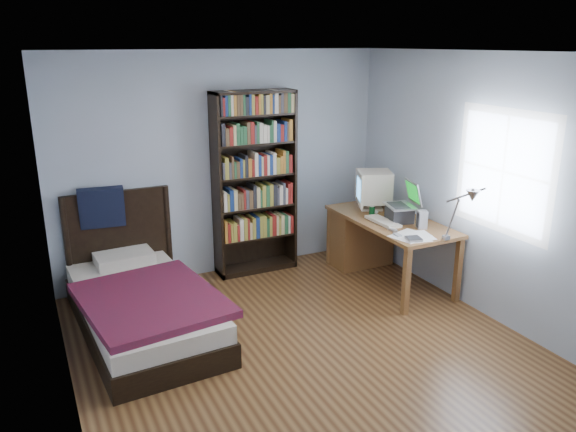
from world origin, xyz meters
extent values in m
plane|color=#4C2C16|center=(0.00, 0.00, 0.00)|extent=(4.20, 4.20, 0.00)
plane|color=white|center=(0.00, 0.00, 2.50)|extent=(4.20, 4.20, 0.00)
cube|color=#9CADB7|center=(0.00, 2.10, 1.25)|extent=(3.80, 0.04, 2.50)
cube|color=#9CADB7|center=(0.00, -2.10, 1.25)|extent=(3.80, 0.04, 2.50)
cube|color=#9CADB7|center=(-1.90, 0.00, 1.25)|extent=(0.04, 4.20, 2.50)
cube|color=#9CADB7|center=(1.90, 0.00, 1.25)|extent=(0.04, 4.20, 2.50)
cube|color=white|center=(1.89, -0.15, 1.45)|extent=(0.01, 1.14, 1.14)
cube|color=white|center=(1.88, -0.15, 1.45)|extent=(0.01, 1.00, 1.00)
cube|color=brown|center=(1.50, 0.98, 0.71)|extent=(0.75, 1.58, 0.04)
cube|color=brown|center=(1.18, 0.24, 0.34)|extent=(0.06, 0.06, 0.69)
cube|color=brown|center=(1.83, 0.24, 0.34)|extent=(0.06, 0.06, 0.69)
cube|color=brown|center=(1.18, 1.71, 0.34)|extent=(0.06, 0.06, 0.69)
cube|color=brown|center=(1.83, 1.71, 0.34)|extent=(0.06, 0.06, 0.69)
cube|color=brown|center=(1.50, 1.54, 0.34)|extent=(0.69, 0.40, 0.68)
cube|color=beige|center=(1.53, 1.39, 0.74)|extent=(0.31, 0.29, 0.03)
cylinder|color=beige|center=(1.53, 1.39, 0.79)|extent=(0.09, 0.09, 0.06)
cube|color=beige|center=(1.56, 1.39, 0.99)|extent=(0.49, 0.48, 0.36)
cube|color=beige|center=(1.37, 1.39, 0.99)|extent=(0.18, 0.35, 0.38)
cube|color=#429AEE|center=(1.35, 1.39, 0.99)|extent=(0.12, 0.26, 0.24)
cube|color=#2D2D30|center=(1.54, 0.88, 0.81)|extent=(0.30, 0.33, 0.16)
cube|color=silver|center=(1.54, 0.88, 0.90)|extent=(0.35, 0.41, 0.02)
cube|color=#2D2D30|center=(1.52, 0.88, 0.91)|extent=(0.24, 0.31, 0.00)
cube|color=silver|center=(1.71, 0.88, 1.03)|extent=(0.17, 0.36, 0.25)
cube|color=#0CBF26|center=(1.70, 0.88, 1.03)|extent=(0.13, 0.29, 0.20)
cube|color=#99999E|center=(1.60, 0.20, 0.75)|extent=(0.06, 0.05, 0.04)
cylinder|color=#99999E|center=(1.60, 0.14, 0.97)|extent=(0.02, 0.15, 0.40)
cylinder|color=#99999E|center=(1.52, -0.09, 1.26)|extent=(0.17, 0.33, 0.20)
cone|color=#99999E|center=(1.45, -0.24, 1.30)|extent=(0.12, 0.12, 0.10)
cube|color=beige|center=(1.35, 0.90, 0.75)|extent=(0.18, 0.44, 0.04)
cube|color=gray|center=(1.61, 0.58, 0.82)|extent=(0.12, 0.12, 0.19)
cylinder|color=#073414|center=(1.38, 1.16, 0.79)|extent=(0.06, 0.06, 0.11)
ellipsoid|color=silver|center=(1.47, 1.24, 0.75)|extent=(0.06, 0.11, 0.04)
cube|color=silver|center=(1.28, 0.64, 0.74)|extent=(0.06, 0.10, 0.02)
cube|color=gray|center=(1.23, 0.49, 0.74)|extent=(0.05, 0.10, 0.02)
cube|color=gray|center=(1.29, 0.31, 0.74)|extent=(0.16, 0.16, 0.03)
cube|color=black|center=(-0.14, 1.94, 1.04)|extent=(0.03, 0.30, 2.08)
cube|color=black|center=(0.76, 1.94, 1.04)|extent=(0.03, 0.30, 2.08)
cube|color=black|center=(0.31, 1.94, 2.06)|extent=(0.93, 0.30, 0.03)
cube|color=black|center=(0.31, 1.94, 0.03)|extent=(0.93, 0.30, 0.06)
cube|color=black|center=(0.31, 2.08, 1.04)|extent=(0.93, 0.02, 2.08)
cube|color=olive|center=(0.31, 1.92, 1.07)|extent=(0.85, 0.22, 1.88)
cube|color=black|center=(-1.20, 1.05, 0.11)|extent=(1.16, 2.14, 0.22)
cube|color=beige|center=(-1.20, 1.05, 0.30)|extent=(1.12, 2.08, 0.16)
cube|color=maroon|center=(-1.17, 0.79, 0.41)|extent=(1.27, 1.49, 0.07)
cube|color=beige|center=(-1.20, 1.84, 0.43)|extent=(0.59, 0.40, 0.12)
cube|color=black|center=(-1.20, 2.06, 0.55)|extent=(1.10, 0.05, 1.10)
cylinder|color=black|center=(-1.72, 2.04, 0.55)|extent=(0.06, 0.06, 1.10)
cylinder|color=black|center=(-0.68, 2.04, 0.55)|extent=(0.06, 0.06, 1.10)
cube|color=black|center=(-1.35, 2.03, 0.95)|extent=(0.46, 0.20, 0.43)
camera|label=1|loc=(-2.05, -3.76, 2.57)|focal=35.00mm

